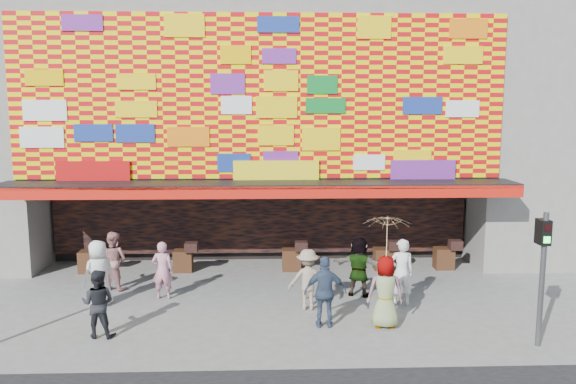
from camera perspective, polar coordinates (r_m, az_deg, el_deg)
The scene contains 13 objects.
ground at distance 14.06m, azimuth -3.01°, elevation -13.22°, with size 90.00×90.00×0.00m, color slate.
shop_building at distance 21.26m, azimuth -2.76°, elevation 8.50°, with size 15.20×9.40×10.00m.
signal_right at distance 13.43m, azimuth 24.49°, elevation -6.68°, with size 0.22×0.20×3.00m.
ped_a at distance 15.81m, azimuth -18.67°, elevation -7.82°, with size 0.87×0.56×1.77m, color silver.
ped_b at distance 15.93m, azimuth -12.62°, elevation -7.76°, with size 0.59×0.39×1.61m, color #C57F93.
ped_c at distance 13.76m, azimuth -18.73°, elevation -10.67°, with size 0.77×0.60×1.58m, color black.
ped_d at distance 14.77m, azimuth 2.03°, elevation -8.87°, with size 1.03×0.59×1.60m, color gray.
ped_e at distance 13.60m, azimuth 3.80°, elevation -10.11°, with size 1.02×0.42×1.73m, color #374660.
ped_f at distance 15.90m, azimuth 7.23°, elevation -7.51°, with size 1.56×0.50×1.69m, color gray.
ped_g at distance 13.76m, azimuth 9.87°, elevation -9.96°, with size 0.85×0.56×1.75m, color gray.
ped_h at distance 15.35m, azimuth 11.45°, elevation -7.97°, with size 0.66×0.43×1.80m, color white.
ped_i at distance 17.11m, azimuth -17.31°, elevation -6.66°, with size 0.83×0.65×1.71m, color tan.
parasol at distance 13.41m, azimuth 10.01°, elevation -4.53°, with size 1.40×1.41×1.97m.
Camera 1 is at (0.25, -13.08, 5.16)m, focal length 35.00 mm.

